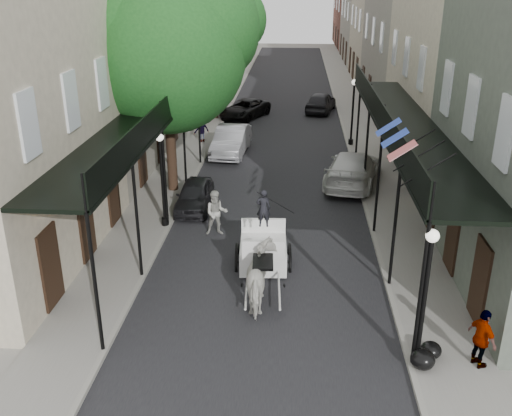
% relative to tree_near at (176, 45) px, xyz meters
% --- Properties ---
extents(ground, '(140.00, 140.00, 0.00)m').
position_rel_tree_near_xyz_m(ground, '(4.20, -10.18, -6.49)').
color(ground, gray).
rests_on(ground, ground).
extents(road, '(8.00, 90.00, 0.01)m').
position_rel_tree_near_xyz_m(road, '(4.20, 9.82, -6.48)').
color(road, black).
rests_on(road, ground).
extents(sidewalk_left, '(2.20, 90.00, 0.12)m').
position_rel_tree_near_xyz_m(sidewalk_left, '(-0.80, 9.82, -6.43)').
color(sidewalk_left, gray).
rests_on(sidewalk_left, ground).
extents(sidewalk_right, '(2.20, 90.00, 0.12)m').
position_rel_tree_near_xyz_m(sidewalk_right, '(9.20, 9.82, -6.43)').
color(sidewalk_right, gray).
rests_on(sidewalk_right, ground).
extents(building_row_left, '(5.00, 80.00, 10.50)m').
position_rel_tree_near_xyz_m(building_row_left, '(-4.40, 19.82, -1.24)').
color(building_row_left, beige).
rests_on(building_row_left, ground).
extents(building_row_right, '(5.00, 80.00, 10.50)m').
position_rel_tree_near_xyz_m(building_row_right, '(12.80, 19.82, -1.24)').
color(building_row_right, gray).
rests_on(building_row_right, ground).
extents(gallery_left, '(2.20, 18.05, 4.88)m').
position_rel_tree_near_xyz_m(gallery_left, '(-0.59, -3.20, -2.44)').
color(gallery_left, black).
rests_on(gallery_left, sidewalk_left).
extents(gallery_right, '(2.20, 18.05, 4.88)m').
position_rel_tree_near_xyz_m(gallery_right, '(8.99, -3.20, -2.44)').
color(gallery_right, black).
rests_on(gallery_right, sidewalk_right).
extents(tree_near, '(7.31, 6.80, 9.63)m').
position_rel_tree_near_xyz_m(tree_near, '(0.00, 0.00, 0.00)').
color(tree_near, '#382619').
rests_on(tree_near, sidewalk_left).
extents(tree_far, '(6.45, 6.00, 8.61)m').
position_rel_tree_near_xyz_m(tree_far, '(-0.05, 14.00, -0.65)').
color(tree_far, '#382619').
rests_on(tree_far, sidewalk_left).
extents(lamppost_right_near, '(0.32, 0.32, 3.71)m').
position_rel_tree_near_xyz_m(lamppost_right_near, '(8.30, -12.18, -4.44)').
color(lamppost_right_near, black).
rests_on(lamppost_right_near, sidewalk_right).
extents(lamppost_left, '(0.32, 0.32, 3.71)m').
position_rel_tree_near_xyz_m(lamppost_left, '(0.10, -4.18, -4.44)').
color(lamppost_left, black).
rests_on(lamppost_left, sidewalk_left).
extents(lamppost_right_far, '(0.32, 0.32, 3.71)m').
position_rel_tree_near_xyz_m(lamppost_right_far, '(8.30, 7.82, -4.44)').
color(lamppost_right_far, black).
rests_on(lamppost_right_far, sidewalk_right).
extents(horse, '(1.09, 2.20, 1.81)m').
position_rel_tree_near_xyz_m(horse, '(4.25, -9.50, -5.58)').
color(horse, silver).
rests_on(horse, ground).
extents(carriage, '(1.98, 2.75, 3.04)m').
position_rel_tree_near_xyz_m(carriage, '(4.09, -6.67, -5.31)').
color(carriage, black).
rests_on(carriage, ground).
extents(pedestrian_walking, '(0.96, 0.81, 1.76)m').
position_rel_tree_near_xyz_m(pedestrian_walking, '(2.20, -4.64, -5.61)').
color(pedestrian_walking, '#AEADA4').
rests_on(pedestrian_walking, ground).
extents(pedestrian_sidewalk_left, '(1.12, 1.04, 1.51)m').
position_rel_tree_near_xyz_m(pedestrian_sidewalk_left, '(-0.36, 7.79, -5.61)').
color(pedestrian_sidewalk_left, gray).
rests_on(pedestrian_sidewalk_left, sidewalk_left).
extents(pedestrian_sidewalk_right, '(0.74, 1.01, 1.60)m').
position_rel_tree_near_xyz_m(pedestrian_sidewalk_right, '(9.82, -12.18, -5.57)').
color(pedestrian_sidewalk_right, gray).
rests_on(pedestrian_sidewalk_right, sidewalk_right).
extents(car_left_near, '(1.44, 3.51, 1.19)m').
position_rel_tree_near_xyz_m(car_left_near, '(0.93, -2.13, -5.89)').
color(car_left_near, black).
rests_on(car_left_near, ground).
extents(car_left_mid, '(1.91, 4.71, 1.52)m').
position_rel_tree_near_xyz_m(car_left_mid, '(1.60, 5.81, -5.73)').
color(car_left_mid, '#A1A1A6').
rests_on(car_left_mid, ground).
extents(car_left_far, '(3.69, 4.92, 1.24)m').
position_rel_tree_near_xyz_m(car_left_far, '(1.60, 14.37, -5.87)').
color(car_left_far, black).
rests_on(car_left_far, ground).
extents(car_right_near, '(3.23, 5.65, 1.54)m').
position_rel_tree_near_xyz_m(car_right_near, '(7.80, 1.41, -5.72)').
color(car_right_near, silver).
rests_on(car_right_near, ground).
extents(car_right_far, '(2.59, 4.46, 1.43)m').
position_rel_tree_near_xyz_m(car_right_far, '(6.87, 16.57, -5.77)').
color(car_right_far, black).
rests_on(car_right_far, ground).
extents(trash_bags, '(0.88, 1.03, 0.53)m').
position_rel_tree_near_xyz_m(trash_bags, '(8.51, -12.20, -6.12)').
color(trash_bags, black).
rests_on(trash_bags, sidewalk_right).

